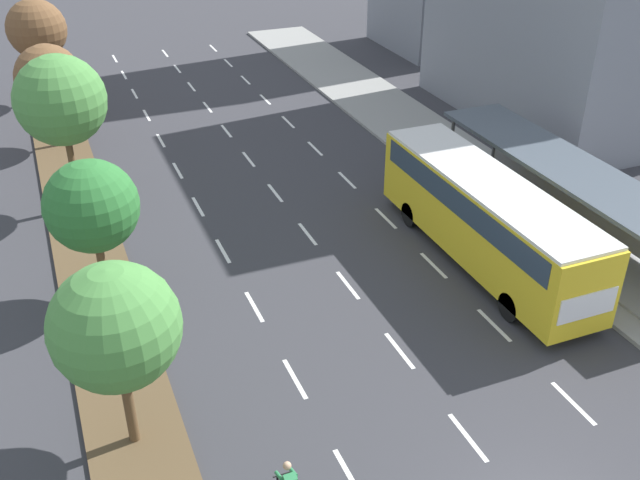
{
  "coord_description": "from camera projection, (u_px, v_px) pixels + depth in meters",
  "views": [
    {
      "loc": [
        -9.04,
        -8.26,
        14.45
      ],
      "look_at": [
        -0.49,
        12.75,
        1.2
      ],
      "focal_mm": 40.73,
      "sensor_mm": 36.0,
      "label": 1
    }
  ],
  "objects": [
    {
      "name": "median_tree_fourth",
      "position": [
        60.0,
        101.0,
        28.6
      ],
      "size": [
        3.63,
        3.63,
        6.48
      ],
      "color": "brown",
      "rests_on": "median_strip"
    },
    {
      "name": "lane_divider_left",
      "position": [
        198.0,
        207.0,
        31.09
      ],
      "size": [
        0.14,
        49.52,
        0.01
      ],
      "color": "white",
      "rests_on": "ground"
    },
    {
      "name": "median_tree_fifth",
      "position": [
        49.0,
        78.0,
        34.94
      ],
      "size": [
        3.21,
        3.21,
        5.08
      ],
      "color": "brown",
      "rests_on": "median_strip"
    },
    {
      "name": "median_strip",
      "position": [
        80.0,
        218.0,
        30.1
      ],
      "size": [
        2.6,
        52.0,
        0.12
      ],
      "primitive_type": "cube",
      "color": "brown",
      "rests_on": "ground"
    },
    {
      "name": "bus",
      "position": [
        485.0,
        213.0,
        26.25
      ],
      "size": [
        2.54,
        11.29,
        3.37
      ],
      "color": "yellow",
      "rests_on": "ground"
    },
    {
      "name": "median_tree_farthest",
      "position": [
        37.0,
        29.0,
        40.4
      ],
      "size": [
        3.29,
        3.29,
        5.76
      ],
      "color": "brown",
      "rests_on": "median_strip"
    },
    {
      "name": "median_tree_second",
      "position": [
        115.0,
        327.0,
        17.47
      ],
      "size": [
        3.24,
        3.24,
        5.33
      ],
      "color": "brown",
      "rests_on": "median_strip"
    },
    {
      "name": "sidewalk_right",
      "position": [
        447.0,
        154.0,
        35.8
      ],
      "size": [
        4.5,
        52.0,
        0.15
      ],
      "primitive_type": "cube",
      "color": "gray",
      "rests_on": "ground"
    },
    {
      "name": "lane_divider_right",
      "position": [
        347.0,
        180.0,
        33.37
      ],
      "size": [
        0.14,
        49.52,
        0.01
      ],
      "color": "white",
      "rests_on": "ground"
    },
    {
      "name": "bus_shelter",
      "position": [
        572.0,
        192.0,
        28.11
      ],
      "size": [
        2.9,
        13.93,
        2.86
      ],
      "color": "gray",
      "rests_on": "sidewalk_right"
    },
    {
      "name": "lane_divider_center",
      "position": [
        275.0,
        193.0,
        32.23
      ],
      "size": [
        0.14,
        49.52,
        0.01
      ],
      "color": "white",
      "rests_on": "ground"
    },
    {
      "name": "median_tree_third",
      "position": [
        92.0,
        206.0,
        23.48
      ],
      "size": [
        3.09,
        3.09,
        4.99
      ],
      "color": "brown",
      "rests_on": "median_strip"
    }
  ]
}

